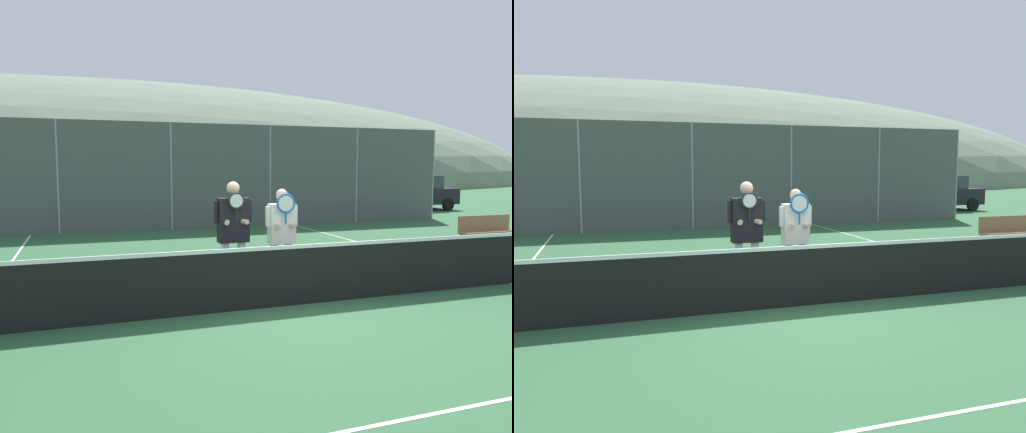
# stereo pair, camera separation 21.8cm
# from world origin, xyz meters

# --- Properties ---
(ground_plane) EXTENTS (120.00, 120.00, 0.00)m
(ground_plane) POSITION_xyz_m (0.00, 0.00, 0.00)
(ground_plane) COLOR #2D5B38
(hill_distant) EXTENTS (125.40, 69.67, 24.38)m
(hill_distant) POSITION_xyz_m (0.00, 61.24, 0.00)
(hill_distant) COLOR slate
(hill_distant) RESTS_ON ground_plane
(clubhouse_building) EXTENTS (22.42, 5.50, 3.18)m
(clubhouse_building) POSITION_xyz_m (0.64, 19.67, 1.61)
(clubhouse_building) COLOR tan
(clubhouse_building) RESTS_ON ground_plane
(fence_back) EXTENTS (21.41, 0.06, 3.59)m
(fence_back) POSITION_xyz_m (-0.00, 9.94, 1.80)
(fence_back) COLOR gray
(fence_back) RESTS_ON ground_plane
(tennis_net) EXTENTS (11.83, 0.09, 1.03)m
(tennis_net) POSITION_xyz_m (0.00, 0.00, 0.48)
(tennis_net) COLOR gray
(tennis_net) RESTS_ON ground_plane
(court_line_right_sideline) EXTENTS (0.05, 16.00, 0.01)m
(court_line_right_sideline) POSITION_xyz_m (4.40, 3.00, 0.00)
(court_line_right_sideline) COLOR white
(court_line_right_sideline) RESTS_ON ground_plane
(court_line_service_near) EXTENTS (8.81, 0.05, 0.01)m
(court_line_service_near) POSITION_xyz_m (0.00, -3.50, 0.00)
(court_line_service_near) COLOR white
(court_line_service_near) RESTS_ON ground_plane
(player_leftmost) EXTENTS (0.63, 0.34, 1.87)m
(player_leftmost) POSITION_xyz_m (-0.63, 0.77, 1.11)
(player_leftmost) COLOR white
(player_leftmost) RESTS_ON ground_plane
(player_center_left) EXTENTS (0.57, 0.34, 1.74)m
(player_center_left) POSITION_xyz_m (0.19, 0.73, 1.02)
(player_center_left) COLOR black
(player_center_left) RESTS_ON ground_plane
(car_left_of_center) EXTENTS (4.31, 1.92, 1.89)m
(car_left_of_center) POSITION_xyz_m (-2.11, 13.71, 0.95)
(car_left_of_center) COLOR silver
(car_left_of_center) RESTS_ON ground_plane
(car_center) EXTENTS (4.02, 1.96, 1.80)m
(car_center) POSITION_xyz_m (2.74, 13.49, 0.91)
(car_center) COLOR #B2B7BC
(car_center) RESTS_ON ground_plane
(car_right_of_center) EXTENTS (4.35, 1.95, 1.88)m
(car_right_of_center) POSITION_xyz_m (7.62, 13.53, 0.95)
(car_right_of_center) COLOR black
(car_right_of_center) RESTS_ON ground_plane
(car_far_right) EXTENTS (4.12, 2.08, 1.69)m
(car_far_right) POSITION_xyz_m (12.54, 13.68, 0.87)
(car_far_right) COLOR black
(car_far_right) RESTS_ON ground_plane
(bench_courtside) EXTENTS (1.67, 0.36, 0.85)m
(bench_courtside) POSITION_xyz_m (7.01, 3.27, 0.46)
(bench_courtside) COLOR olive
(bench_courtside) RESTS_ON ground_plane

